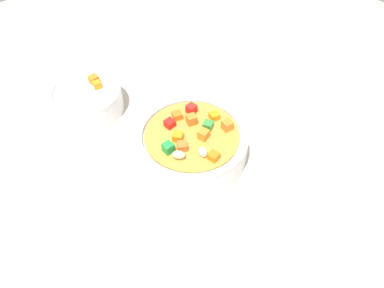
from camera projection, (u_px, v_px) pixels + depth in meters
ground_plane at (192, 159)px, 58.24cm from camera, size 140.00×140.00×2.00cm
soup_bowl_main at (192, 143)px, 55.22cm from camera, size 17.22×17.22×6.56cm
spoon at (278, 137)px, 59.50cm from camera, size 14.96×15.05×0.97cm
side_bowl_small at (86, 99)px, 62.80cm from camera, size 12.66×12.66×5.55cm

